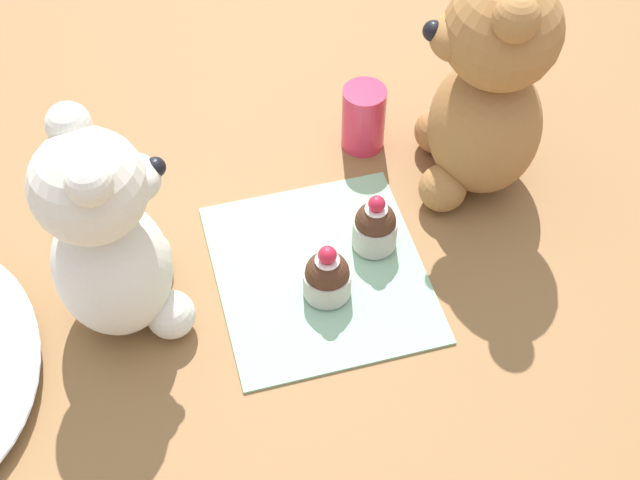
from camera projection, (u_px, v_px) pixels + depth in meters
name	position (u px, v px, depth m)	size (l,w,h in m)	color
ground_plane	(320.00, 273.00, 0.94)	(4.00, 4.00, 0.00)	olive
knitted_placemat	(320.00, 272.00, 0.94)	(0.24, 0.22, 0.01)	#8EBC99
teddy_bear_cream	(108.00, 239.00, 0.83)	(0.14, 0.13, 0.25)	silver
teddy_bear_tan	(487.00, 91.00, 0.93)	(0.17, 0.16, 0.28)	#A3703D
cupcake_near_cream_bear	(326.00, 276.00, 0.90)	(0.05, 0.05, 0.07)	#B2ADA3
cupcake_near_tan_bear	(375.00, 226.00, 0.94)	(0.05, 0.05, 0.07)	#B2ADA3
juice_glass	(364.00, 118.00, 1.03)	(0.05, 0.05, 0.08)	#DB3356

